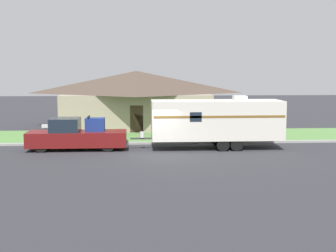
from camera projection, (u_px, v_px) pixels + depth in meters
name	position (u px, v px, depth m)	size (l,w,h in m)	color
ground_plane	(157.00, 154.00, 26.65)	(120.00, 120.00, 0.00)	#2D2D33
curb_strip	(155.00, 143.00, 30.35)	(80.00, 0.30, 0.14)	#999993
lawn_strip	(153.00, 136.00, 33.98)	(80.00, 7.00, 0.03)	#568442
house_across_street	(137.00, 98.00, 39.39)	(12.80, 8.58, 4.70)	gray
pickup_truck	(76.00, 136.00, 28.10)	(6.00, 1.91, 2.04)	black
travel_trailer	(217.00, 120.00, 28.55)	(9.23, 2.46, 3.23)	black
mailbox	(46.00, 129.00, 30.53)	(0.48, 0.20, 1.25)	brown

